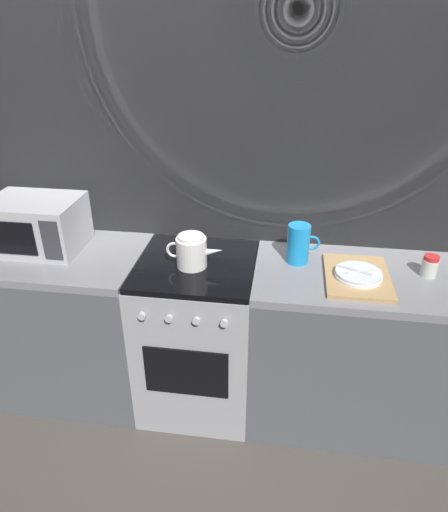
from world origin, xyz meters
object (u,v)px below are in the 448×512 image
stove_unit (198,335)px  kettle (192,251)px  pitcher (299,244)px  spice_jar (430,266)px  microwave (36,224)px  dish_pile (358,276)px

stove_unit → kettle: bearing=-109.8°
pitcher → kettle: bearing=-167.0°
kettle → pitcher: size_ratio=1.42×
kettle → pitcher: pitcher is taller
stove_unit → spice_jar: bearing=1.9°
stove_unit → kettle: size_ratio=3.16×
stove_unit → pitcher: bearing=10.0°
microwave → dish_pile: (1.64, -0.10, -0.12)m
dish_pile → spice_jar: (0.34, 0.08, 0.03)m
stove_unit → pitcher: pitcher is taller
stove_unit → spice_jar: (1.12, 0.04, 0.50)m
pitcher → stove_unit: bearing=-170.0°
stove_unit → pitcher: size_ratio=4.50×
microwave → dish_pile: size_ratio=1.15×
stove_unit → dish_pile: dish_pile is taller
dish_pile → kettle: bearing=178.9°
stove_unit → dish_pile: bearing=-3.3°
kettle → microwave: bearing=174.4°
stove_unit → spice_jar: 1.23m
pitcher → dish_pile: pitcher is taller
microwave → pitcher: size_ratio=2.30×
kettle → pitcher: bearing=13.0°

